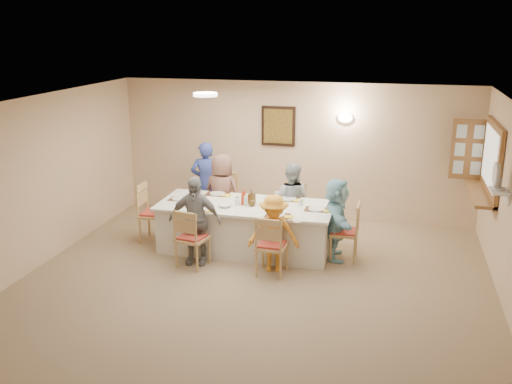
% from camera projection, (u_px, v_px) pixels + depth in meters
% --- Properties ---
extents(ground, '(7.00, 7.00, 0.00)m').
position_uv_depth(ground, '(245.00, 299.00, 7.49)').
color(ground, '#89704F').
extents(room_walls, '(7.00, 7.00, 7.00)m').
position_uv_depth(room_walls, '(244.00, 188.00, 7.07)').
color(room_walls, beige).
rests_on(room_walls, ground).
extents(wall_picture, '(0.62, 0.05, 0.72)m').
position_uv_depth(wall_picture, '(278.00, 126.00, 10.31)').
color(wall_picture, black).
rests_on(wall_picture, room_walls).
extents(wall_sconce, '(0.26, 0.09, 0.18)m').
position_uv_depth(wall_sconce, '(345.00, 118.00, 9.95)').
color(wall_sconce, white).
rests_on(wall_sconce, room_walls).
extents(ceiling_light, '(0.36, 0.36, 0.05)m').
position_uv_depth(ceiling_light, '(205.00, 94.00, 8.43)').
color(ceiling_light, white).
rests_on(ceiling_light, room_walls).
extents(serving_hatch, '(0.06, 1.50, 1.15)m').
position_uv_depth(serving_hatch, '(492.00, 161.00, 8.56)').
color(serving_hatch, olive).
rests_on(serving_hatch, room_walls).
extents(hatch_sill, '(0.30, 1.50, 0.05)m').
position_uv_depth(hatch_sill, '(480.00, 194.00, 8.74)').
color(hatch_sill, olive).
rests_on(hatch_sill, room_walls).
extents(shutter_door, '(0.55, 0.04, 1.00)m').
position_uv_depth(shutter_door, '(468.00, 149.00, 9.33)').
color(shutter_door, olive).
rests_on(shutter_door, room_walls).
extents(fan_shelf, '(0.22, 0.36, 0.03)m').
position_uv_depth(fan_shelf, '(500.00, 191.00, 7.35)').
color(fan_shelf, white).
rests_on(fan_shelf, room_walls).
extents(desk_fan, '(0.30, 0.30, 0.28)m').
position_uv_depth(desk_fan, '(498.00, 180.00, 7.31)').
color(desk_fan, '#A5A5A8').
rests_on(desk_fan, fan_shelf).
extents(dining_table, '(2.73, 1.16, 0.76)m').
position_uv_depth(dining_table, '(246.00, 227.00, 9.03)').
color(dining_table, silver).
rests_on(dining_table, ground).
extents(chair_back_left, '(0.52, 0.52, 1.00)m').
position_uv_depth(chair_back_left, '(224.00, 202.00, 9.88)').
color(chair_back_left, tan).
rests_on(chair_back_left, ground).
extents(chair_back_right, '(0.45, 0.45, 0.88)m').
position_uv_depth(chair_back_right, '(292.00, 211.00, 9.62)').
color(chair_back_right, tan).
rests_on(chair_back_right, ground).
extents(chair_front_left, '(0.51, 0.51, 0.91)m').
position_uv_depth(chair_front_left, '(192.00, 237.00, 8.40)').
color(chair_front_left, tan).
rests_on(chair_front_left, ground).
extents(chair_front_right, '(0.45, 0.45, 0.90)m').
position_uv_depth(chair_front_right, '(272.00, 244.00, 8.13)').
color(chair_front_right, tan).
rests_on(chair_front_right, ground).
extents(chair_left_end, '(0.49, 0.49, 0.98)m').
position_uv_depth(chair_left_end, '(155.00, 213.00, 9.36)').
color(chair_left_end, tan).
rests_on(chair_left_end, ground).
extents(chair_right_end, '(0.44, 0.44, 0.90)m').
position_uv_depth(chair_right_end, '(344.00, 231.00, 8.65)').
color(chair_right_end, tan).
rests_on(chair_right_end, ground).
extents(diner_back_left, '(0.83, 0.67, 1.39)m').
position_uv_depth(diner_back_left, '(222.00, 194.00, 9.71)').
color(diner_back_left, brown).
rests_on(diner_back_left, ground).
extents(diner_back_right, '(0.76, 0.65, 1.30)m').
position_uv_depth(diner_back_right, '(291.00, 201.00, 9.45)').
color(diner_back_right, '#9EA8B0').
rests_on(diner_back_right, ground).
extents(diner_front_left, '(0.84, 0.46, 1.35)m').
position_uv_depth(diner_front_left, '(195.00, 220.00, 8.45)').
color(diner_front_left, gray).
rests_on(diner_front_left, ground).
extents(diner_front_right, '(0.87, 0.66, 1.15)m').
position_uv_depth(diner_front_right, '(274.00, 233.00, 8.20)').
color(diner_front_right, orange).
rests_on(diner_front_right, ground).
extents(diner_right_end, '(1.32, 0.81, 1.27)m').
position_uv_depth(diner_right_end, '(336.00, 219.00, 8.63)').
color(diner_right_end, '#95D5E6').
rests_on(diner_right_end, ground).
extents(caregiver, '(0.75, 0.68, 1.48)m').
position_uv_depth(caregiver, '(206.00, 182.00, 10.24)').
color(caregiver, '#3648A7').
rests_on(caregiver, ground).
extents(placemat_fl, '(0.35, 0.26, 0.01)m').
position_uv_depth(placemat_fl, '(200.00, 209.00, 8.67)').
color(placemat_fl, '#472B19').
rests_on(placemat_fl, dining_table).
extents(plate_fl, '(0.26, 0.26, 0.02)m').
position_uv_depth(plate_fl, '(200.00, 209.00, 8.67)').
color(plate_fl, white).
rests_on(plate_fl, dining_table).
extents(napkin_fl, '(0.13, 0.13, 0.01)m').
position_uv_depth(napkin_fl, '(211.00, 211.00, 8.58)').
color(napkin_fl, yellow).
rests_on(napkin_fl, dining_table).
extents(placemat_fr, '(0.36, 0.27, 0.01)m').
position_uv_depth(placemat_fr, '(278.00, 215.00, 8.39)').
color(placemat_fr, '#472B19').
rests_on(placemat_fr, dining_table).
extents(plate_fr, '(0.23, 0.23, 0.01)m').
position_uv_depth(plate_fr, '(278.00, 215.00, 8.39)').
color(plate_fr, white).
rests_on(plate_fr, dining_table).
extents(napkin_fr, '(0.13, 0.13, 0.01)m').
position_uv_depth(napkin_fr, '(289.00, 217.00, 8.30)').
color(napkin_fr, yellow).
rests_on(napkin_fr, dining_table).
extents(placemat_bl, '(0.38, 0.28, 0.01)m').
position_uv_depth(placemat_bl, '(217.00, 194.00, 9.45)').
color(placemat_bl, '#472B19').
rests_on(placemat_bl, dining_table).
extents(plate_bl, '(0.25, 0.25, 0.02)m').
position_uv_depth(plate_bl, '(217.00, 193.00, 9.45)').
color(plate_bl, white).
rests_on(plate_bl, dining_table).
extents(napkin_bl, '(0.15, 0.15, 0.01)m').
position_uv_depth(napkin_bl, '(227.00, 195.00, 9.36)').
color(napkin_bl, yellow).
rests_on(napkin_bl, dining_table).
extents(placemat_br, '(0.38, 0.28, 0.01)m').
position_uv_depth(placemat_br, '(288.00, 199.00, 9.17)').
color(placemat_br, '#472B19').
rests_on(placemat_br, dining_table).
extents(plate_br, '(0.26, 0.26, 0.02)m').
position_uv_depth(plate_br, '(288.00, 199.00, 9.17)').
color(plate_br, white).
rests_on(plate_br, dining_table).
extents(napkin_br, '(0.15, 0.15, 0.01)m').
position_uv_depth(napkin_br, '(299.00, 200.00, 9.08)').
color(napkin_br, yellow).
rests_on(napkin_br, dining_table).
extents(placemat_le, '(0.34, 0.25, 0.01)m').
position_uv_depth(placemat_le, '(180.00, 199.00, 9.18)').
color(placemat_le, '#472B19').
rests_on(placemat_le, dining_table).
extents(plate_le, '(0.26, 0.26, 0.02)m').
position_uv_depth(plate_le, '(180.00, 199.00, 9.18)').
color(plate_le, white).
rests_on(plate_le, dining_table).
extents(napkin_le, '(0.14, 0.14, 0.01)m').
position_uv_depth(napkin_le, '(189.00, 200.00, 9.09)').
color(napkin_le, yellow).
rests_on(napkin_le, dining_table).
extents(placemat_re, '(0.36, 0.27, 0.01)m').
position_uv_depth(placemat_re, '(317.00, 209.00, 8.66)').
color(placemat_re, '#472B19').
rests_on(placemat_re, dining_table).
extents(plate_re, '(0.26, 0.26, 0.02)m').
position_uv_depth(plate_re, '(317.00, 209.00, 8.66)').
color(plate_re, white).
rests_on(plate_re, dining_table).
extents(napkin_re, '(0.13, 0.13, 0.01)m').
position_uv_depth(napkin_re, '(328.00, 211.00, 8.57)').
color(napkin_re, yellow).
rests_on(napkin_re, dining_table).
extents(teacup_a, '(0.14, 0.14, 0.08)m').
position_uv_depth(teacup_a, '(188.00, 204.00, 8.79)').
color(teacup_a, white).
rests_on(teacup_a, dining_table).
extents(teacup_b, '(0.10, 0.10, 0.09)m').
position_uv_depth(teacup_b, '(278.00, 194.00, 9.31)').
color(teacup_b, white).
rests_on(teacup_b, dining_table).
extents(bowl_a, '(0.28, 0.28, 0.05)m').
position_uv_depth(bowl_a, '(225.00, 205.00, 8.78)').
color(bowl_a, white).
rests_on(bowl_a, dining_table).
extents(bowl_b, '(0.19, 0.19, 0.06)m').
position_uv_depth(bowl_b, '(269.00, 200.00, 9.06)').
color(bowl_b, white).
rests_on(bowl_b, dining_table).
extents(condiment_ketchup, '(0.13, 0.13, 0.24)m').
position_uv_depth(condiment_ketchup, '(244.00, 197.00, 8.88)').
color(condiment_ketchup, '#B6310F').
rests_on(condiment_ketchup, dining_table).
extents(condiment_brown, '(0.16, 0.16, 0.21)m').
position_uv_depth(condiment_brown, '(252.00, 196.00, 8.97)').
color(condiment_brown, '#4F3715').
rests_on(condiment_brown, dining_table).
extents(condiment_malt, '(0.19, 0.19, 0.15)m').
position_uv_depth(condiment_malt, '(252.00, 201.00, 8.82)').
color(condiment_malt, '#4F3715').
rests_on(condiment_malt, dining_table).
extents(drinking_glass, '(0.07, 0.07, 0.10)m').
position_uv_depth(drinking_glass, '(237.00, 199.00, 8.99)').
color(drinking_glass, silver).
rests_on(drinking_glass, dining_table).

